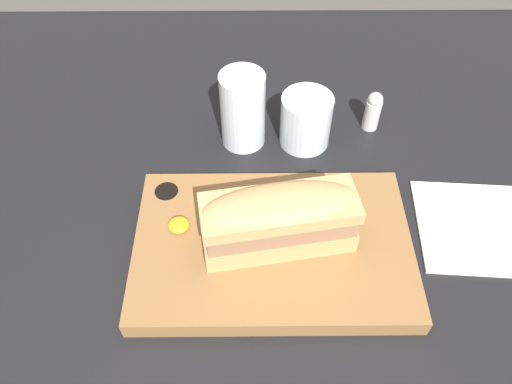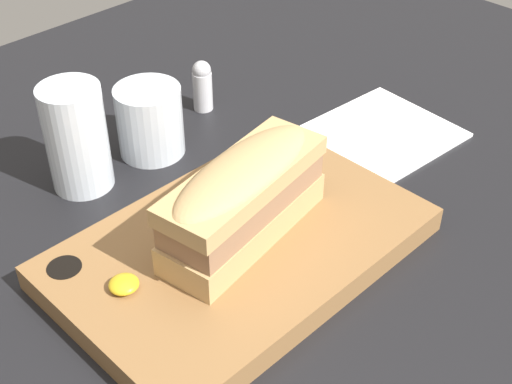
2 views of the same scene
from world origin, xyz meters
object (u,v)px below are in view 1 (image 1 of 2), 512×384
Objects in this scene: napkin at (478,227)px; wine_glass at (306,122)px; water_glass at (243,114)px; serving_board at (272,246)px; sandwich at (278,218)px; salt_shaker at (373,110)px.

wine_glass is at bearing 142.65° from napkin.
serving_board is at bearing -79.60° from water_glass.
napkin is at bearing -37.35° from wine_glass.
serving_board is 28.27cm from napkin.
serving_board is at bearing 175.92° from sandwich.
sandwich is 28.59cm from napkin.
sandwich reaches higher than napkin.
water_glass is 20.51cm from salt_shaker.
water_glass is at bearing 151.38° from napkin.
napkin is at bearing 7.72° from sandwich.
sandwich is at bearing -103.53° from wine_glass.
sandwich is (0.61, -0.04, 6.10)cm from serving_board.
sandwich is at bearing -4.08° from serving_board.
salt_shaker is at bearing 7.77° from water_glass.
water_glass reaches higher than salt_shaker.
wine_glass is 1.24× the size of salt_shaker.
salt_shaker is (15.77, 23.87, -3.99)cm from sandwich.
sandwich reaches higher than wine_glass.
wine_glass is at bearing -164.12° from salt_shaker.
salt_shaker reaches higher than serving_board.
napkin is (27.40, 3.72, -7.25)cm from sandwich.
water_glass reaches higher than serving_board.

